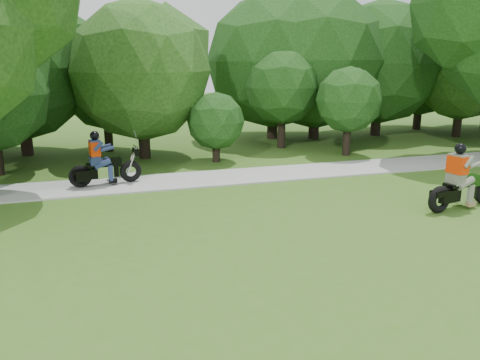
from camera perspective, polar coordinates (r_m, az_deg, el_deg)
ground at (r=10.84m, az=19.00°, el=-9.28°), size 100.00×100.00×0.00m
walkway at (r=17.57m, az=3.94°, el=0.74°), size 60.00×2.20×0.06m
tree_line at (r=23.70m, az=0.95°, el=13.40°), size 39.54×11.07×7.75m
chopper_motorcycle at (r=14.85m, az=25.30°, el=-0.53°), size 2.71×0.98×1.95m
touring_motorcycle at (r=16.41m, az=-16.60°, el=1.69°), size 2.44×0.99×1.86m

